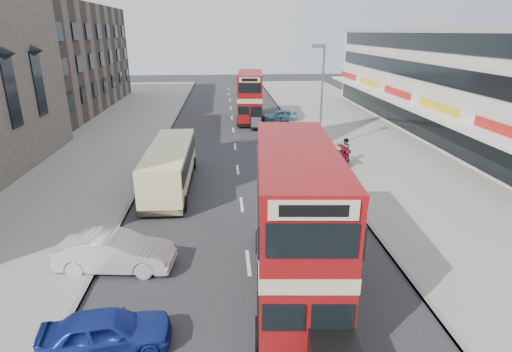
# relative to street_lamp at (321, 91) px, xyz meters

# --- Properties ---
(ground) EXTENTS (160.00, 160.00, 0.00)m
(ground) POSITION_rel_street_lamp_xyz_m (-6.52, -18.00, -4.78)
(ground) COLOR #28282B
(ground) RESTS_ON ground
(road_surface) EXTENTS (12.00, 90.00, 0.01)m
(road_surface) POSITION_rel_street_lamp_xyz_m (-6.52, 2.00, -4.78)
(road_surface) COLOR #28282B
(road_surface) RESTS_ON ground
(pavement_right) EXTENTS (12.00, 90.00, 0.15)m
(pavement_right) POSITION_rel_street_lamp_xyz_m (5.48, 2.00, -4.71)
(pavement_right) COLOR gray
(pavement_right) RESTS_ON ground
(pavement_left) EXTENTS (12.00, 90.00, 0.15)m
(pavement_left) POSITION_rel_street_lamp_xyz_m (-18.52, 2.00, -4.71)
(pavement_left) COLOR gray
(pavement_left) RESTS_ON ground
(kerb_left) EXTENTS (0.20, 90.00, 0.16)m
(kerb_left) POSITION_rel_street_lamp_xyz_m (-12.62, 2.00, -4.71)
(kerb_left) COLOR gray
(kerb_left) RESTS_ON ground
(kerb_right) EXTENTS (0.20, 90.00, 0.16)m
(kerb_right) POSITION_rel_street_lamp_xyz_m (-0.42, 2.00, -4.71)
(kerb_right) COLOR gray
(kerb_right) RESTS_ON ground
(brick_terrace) EXTENTS (14.00, 28.00, 12.00)m
(brick_terrace) POSITION_rel_street_lamp_xyz_m (-28.52, 20.00, 1.22)
(brick_terrace) COLOR #66594C
(brick_terrace) RESTS_ON ground
(commercial_row) EXTENTS (9.90, 46.20, 9.30)m
(commercial_row) POSITION_rel_street_lamp_xyz_m (13.42, 4.00, -0.09)
(commercial_row) COLOR beige
(commercial_row) RESTS_ON ground
(street_lamp) EXTENTS (1.00, 0.20, 8.12)m
(street_lamp) POSITION_rel_street_lamp_xyz_m (0.00, 0.00, 0.00)
(street_lamp) COLOR slate
(street_lamp) RESTS_ON ground
(bus_main) EXTENTS (3.25, 9.63, 5.21)m
(bus_main) POSITION_rel_street_lamp_xyz_m (-4.97, -17.92, -2.04)
(bus_main) COLOR black
(bus_main) RESTS_ON ground
(bus_second) EXTENTS (3.03, 9.03, 4.89)m
(bus_second) POSITION_rel_street_lamp_xyz_m (-4.57, 12.14, -2.21)
(bus_second) COLOR black
(bus_second) RESTS_ON ground
(coach) EXTENTS (2.44, 9.17, 2.43)m
(coach) POSITION_rel_street_lamp_xyz_m (-10.66, -7.09, -3.35)
(coach) COLOR black
(coach) RESTS_ON ground
(car_left_near) EXTENTS (3.96, 2.03, 1.29)m
(car_left_near) POSITION_rel_street_lamp_xyz_m (-11.00, -20.48, -4.14)
(car_left_near) COLOR navy
(car_left_near) RESTS_ON ground
(car_left_front) EXTENTS (4.73, 2.10, 1.51)m
(car_left_front) POSITION_rel_street_lamp_xyz_m (-11.80, -16.00, -4.03)
(car_left_front) COLOR silver
(car_left_front) RESTS_ON ground
(car_right_a) EXTENTS (5.38, 2.54, 1.52)m
(car_right_a) POSITION_rel_street_lamp_xyz_m (-1.58, -4.26, -4.03)
(car_right_a) COLOR maroon
(car_right_a) RESTS_ON ground
(car_right_b) EXTENTS (4.10, 2.26, 1.09)m
(car_right_b) POSITION_rel_street_lamp_xyz_m (-1.42, 5.25, -4.24)
(car_right_b) COLOR #D45415
(car_right_b) RESTS_ON ground
(car_right_c) EXTENTS (3.84, 1.73, 1.28)m
(car_right_c) POSITION_rel_street_lamp_xyz_m (-1.48, 11.54, -4.15)
(car_right_c) COLOR #60ADC1
(car_right_c) RESTS_ON ground
(pedestrian_near) EXTENTS (0.80, 0.71, 1.80)m
(pedestrian_near) POSITION_rel_street_lamp_xyz_m (1.14, -3.35, -3.74)
(pedestrian_near) COLOR gray
(pedestrian_near) RESTS_ON pavement_right
(cyclist) EXTENTS (0.70, 1.58, 1.89)m
(cyclist) POSITION_rel_street_lamp_xyz_m (-2.36, 5.00, -4.15)
(cyclist) COLOR gray
(cyclist) RESTS_ON ground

